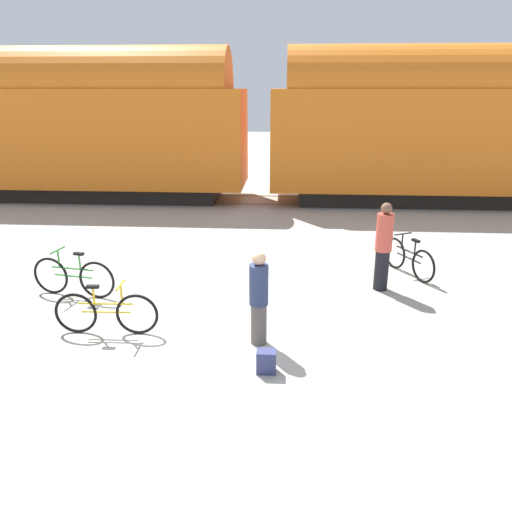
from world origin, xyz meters
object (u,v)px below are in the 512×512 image
at_px(bicycle_green, 73,277).
at_px(backpack, 266,362).
at_px(bicycle_yellow, 106,313).
at_px(person_in_navy, 259,298).
at_px(bicycle_black, 409,259).
at_px(freight_train, 258,122).
at_px(person_in_red, 383,247).

relative_size(bicycle_green, backpack, 5.15).
height_order(bicycle_yellow, person_in_navy, person_in_navy).
bearing_deg(backpack, bicycle_green, 146.92).
relative_size(bicycle_green, bicycle_black, 1.15).
xyz_separation_m(freight_train, bicycle_green, (-3.05, -9.04, -2.37)).
xyz_separation_m(bicycle_green, person_in_navy, (3.74, -1.68, 0.39)).
height_order(bicycle_green, bicycle_black, bicycle_green).
distance_m(bicycle_black, person_in_navy, 4.53).
xyz_separation_m(freight_train, bicycle_black, (3.76, -7.42, -2.39)).
bearing_deg(bicycle_black, bicycle_yellow, -150.79).
xyz_separation_m(bicycle_black, person_in_navy, (-3.07, -3.30, 0.41)).
distance_m(bicycle_green, person_in_navy, 4.12).
bearing_deg(bicycle_yellow, person_in_navy, -3.67).
height_order(bicycle_yellow, bicycle_green, bicycle_green).
relative_size(freight_train, bicycle_black, 35.01).
xyz_separation_m(bicycle_yellow, person_in_red, (4.88, 2.26, 0.53)).
bearing_deg(backpack, bicycle_yellow, 159.22).
bearing_deg(bicycle_green, person_in_navy, -24.17).
distance_m(bicycle_black, person_in_red, 1.27).
bearing_deg(person_in_red, freight_train, 166.64).
bearing_deg(person_in_navy, person_in_red, -170.01).
distance_m(freight_train, bicycle_green, 9.83).
bearing_deg(bicycle_yellow, bicycle_green, 128.35).
bearing_deg(backpack, bicycle_black, 55.03).
distance_m(bicycle_green, backpack, 4.66).
distance_m(freight_train, person_in_navy, 10.92).
bearing_deg(person_in_red, bicycle_black, 106.56).
height_order(freight_train, bicycle_yellow, freight_train).
height_order(bicycle_green, backpack, bicycle_green).
bearing_deg(bicycle_yellow, freight_train, 80.04).
bearing_deg(freight_train, bicycle_yellow, -99.96).
relative_size(bicycle_black, person_in_navy, 0.97).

